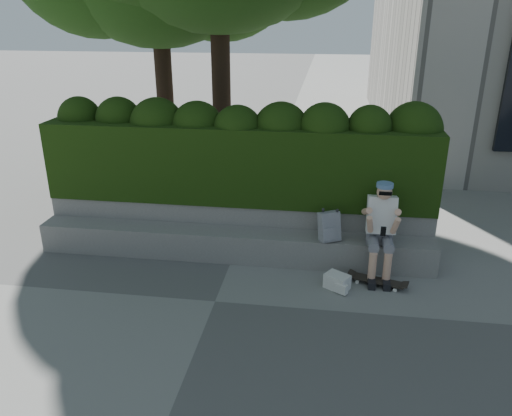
% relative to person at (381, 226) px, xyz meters
% --- Properties ---
extents(ground, '(80.00, 80.00, 0.00)m').
position_rel_person_xyz_m(ground, '(-2.16, -1.07, -0.75)').
color(ground, slate).
rests_on(ground, ground).
extents(bench_ledge, '(6.00, 0.45, 0.45)m').
position_rel_person_xyz_m(bench_ledge, '(-2.16, 0.18, -0.53)').
color(bench_ledge, gray).
rests_on(bench_ledge, ground).
extents(planter_wall, '(6.00, 0.50, 0.75)m').
position_rel_person_xyz_m(planter_wall, '(-2.16, 0.66, -0.38)').
color(planter_wall, gray).
rests_on(planter_wall, ground).
extents(hedge, '(6.00, 1.00, 1.20)m').
position_rel_person_xyz_m(hedge, '(-2.16, 0.88, 0.60)').
color(hedge, black).
rests_on(hedge, planter_wall).
extents(person, '(0.40, 0.76, 1.38)m').
position_rel_person_xyz_m(person, '(0.00, 0.00, 0.00)').
color(person, slate).
rests_on(person, ground).
extents(skateboard, '(0.76, 0.39, 0.08)m').
position_rel_person_xyz_m(skateboard, '(-0.02, -0.33, -0.69)').
color(skateboard, black).
rests_on(skateboard, ground).
extents(backpack_plaid, '(0.33, 0.28, 0.43)m').
position_rel_person_xyz_m(backpack_plaid, '(-0.71, 0.08, -0.09)').
color(backpack_plaid, '#A5A5A9').
rests_on(backpack_plaid, bench_ledge).
extents(backpack_ground, '(0.39, 0.36, 0.20)m').
position_rel_person_xyz_m(backpack_ground, '(-0.57, -0.50, -0.65)').
color(backpack_ground, silver).
rests_on(backpack_ground, ground).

